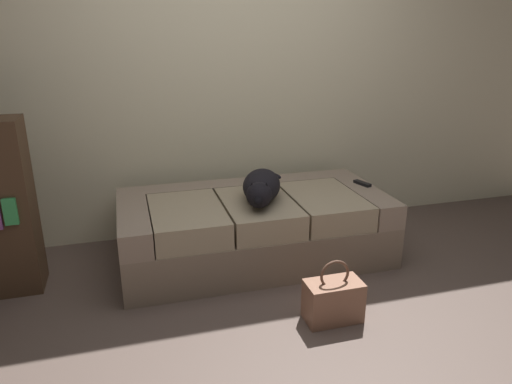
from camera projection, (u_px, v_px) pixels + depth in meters
name	position (u px, v px, depth m)	size (l,w,h in m)	color
ground_plane	(307.00, 342.00, 2.52)	(10.00, 10.00, 0.00)	brown
back_wall	(231.00, 55.00, 3.60)	(6.40, 0.10, 2.80)	beige
couch	(254.00, 227.00, 3.40)	(1.87, 0.93, 0.47)	#816E5C
dog_dark	(261.00, 187.00, 3.19)	(0.40, 0.58, 0.21)	black
tv_remote	(362.00, 183.00, 3.57)	(0.04, 0.15, 0.02)	black
handbag	(333.00, 300.00, 2.68)	(0.32, 0.18, 0.38)	#8D6049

